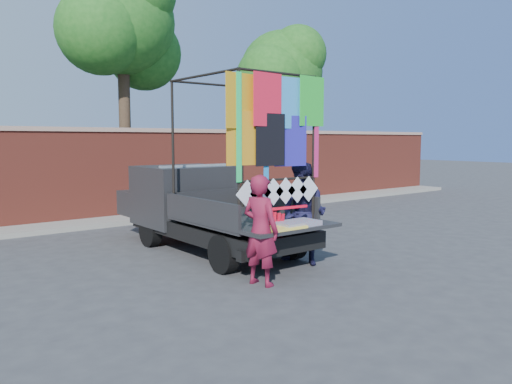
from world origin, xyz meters
TOP-DOWN VIEW (x-y plane):
  - ground at (0.00, 0.00)m, footprint 90.00×90.00m
  - brick_wall at (0.00, 7.00)m, footprint 30.00×0.45m
  - curb at (0.00, 6.30)m, footprint 30.00×1.20m
  - tree_mid at (1.02, 8.12)m, footprint 4.20×3.30m
  - tree_right at (7.52, 8.12)m, footprint 4.20×3.30m
  - pickup_truck at (-0.03, 2.32)m, footprint 2.15×5.39m
  - woman at (-0.76, -0.73)m, footprint 0.56×0.72m
  - man at (0.68, -0.21)m, footprint 0.93×1.06m
  - streamer_bundle at (-0.15, -0.48)m, footprint 0.97×0.13m

SIDE VIEW (x-z plane):
  - ground at x=0.00m, z-range 0.00..0.00m
  - curb at x=0.00m, z-range 0.00..0.12m
  - pickup_truck at x=-0.03m, z-range -0.84..2.55m
  - woman at x=-0.76m, z-range 0.00..1.74m
  - man at x=0.68m, z-range 0.00..1.86m
  - streamer_bundle at x=-0.15m, z-range 0.60..1.27m
  - brick_wall at x=0.00m, z-range 0.02..2.63m
  - tree_right at x=7.52m, z-range 1.44..8.06m
  - tree_mid at x=1.02m, z-range 1.83..9.56m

